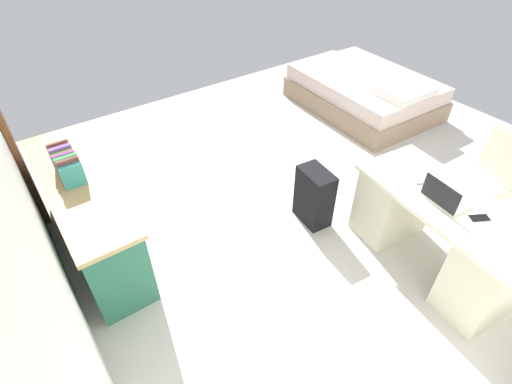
# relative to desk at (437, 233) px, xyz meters

# --- Properties ---
(ground_plane) EXTENTS (6.16, 6.16, 0.00)m
(ground_plane) POSITION_rel_desk_xyz_m (1.16, 0.07, -0.38)
(ground_plane) COLOR beige
(wall_back) EXTENTS (4.58, 0.10, 2.79)m
(wall_back) POSITION_rel_desk_xyz_m (1.16, 2.66, 1.01)
(wall_back) COLOR silver
(wall_back) RESTS_ON ground_plane
(desk) EXTENTS (1.51, 0.83, 0.73)m
(desk) POSITION_rel_desk_xyz_m (0.00, 0.00, 0.00)
(desk) COLOR beige
(desk) RESTS_ON ground_plane
(office_chair) EXTENTS (0.61, 0.61, 0.94)m
(office_chair) POSITION_rel_desk_xyz_m (0.14, -0.80, 0.04)
(office_chair) COLOR black
(office_chair) RESTS_ON ground_plane
(credenza) EXTENTS (1.80, 0.48, 0.75)m
(credenza) POSITION_rel_desk_xyz_m (1.89, 2.27, -0.00)
(credenza) COLOR #28664C
(credenza) RESTS_ON ground_plane
(bed) EXTENTS (1.96, 1.48, 0.58)m
(bed) POSITION_rel_desk_xyz_m (2.32, -1.70, -0.14)
(bed) COLOR gray
(bed) RESTS_ON ground_plane
(suitcase_black) EXTENTS (0.38, 0.26, 0.58)m
(suitcase_black) POSITION_rel_desk_xyz_m (1.00, 0.43, -0.09)
(suitcase_black) COLOR black
(suitcase_black) RESTS_ON ground_plane
(laptop) EXTENTS (0.33, 0.26, 0.21)m
(laptop) POSITION_rel_desk_xyz_m (0.03, 0.07, 0.40)
(laptop) COLOR silver
(laptop) RESTS_ON desk
(computer_mouse) EXTENTS (0.07, 0.11, 0.03)m
(computer_mouse) POSITION_rel_desk_xyz_m (0.28, -0.00, 0.36)
(computer_mouse) COLOR white
(computer_mouse) RESTS_ON desk
(cell_phone_near_laptop) EXTENTS (0.12, 0.15, 0.01)m
(cell_phone_near_laptop) POSITION_rel_desk_xyz_m (-0.23, -0.00, 0.35)
(cell_phone_near_laptop) COLOR black
(cell_phone_near_laptop) RESTS_ON desk
(book_row) EXTENTS (0.35, 0.17, 0.24)m
(book_row) POSITION_rel_desk_xyz_m (1.97, 2.28, 0.48)
(book_row) COLOR teal
(book_row) RESTS_ON credenza
(figurine_small) EXTENTS (0.08, 0.08, 0.11)m
(figurine_small) POSITION_rel_desk_xyz_m (2.30, 2.28, 0.43)
(figurine_small) COLOR red
(figurine_small) RESTS_ON credenza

